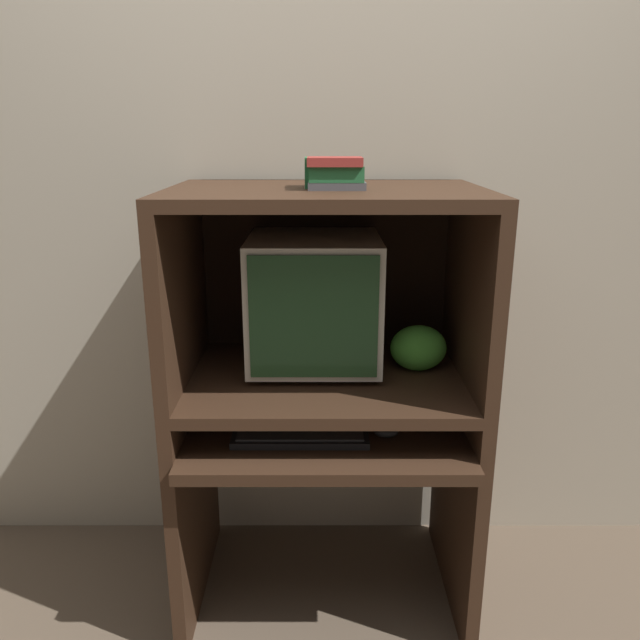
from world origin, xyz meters
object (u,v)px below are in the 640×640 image
at_px(crt_monitor, 312,301).
at_px(storage_box, 324,172).
at_px(snack_bag, 416,348).
at_px(mouse, 384,431).
at_px(keyboard, 298,436).
at_px(book_stack, 333,173).

xyz_separation_m(crt_monitor, storage_box, (0.04, -0.07, 0.40)).
bearing_deg(snack_bag, mouse, -120.87).
relative_size(snack_bag, storage_box, 1.47).
xyz_separation_m(keyboard, storage_box, (0.08, 0.18, 0.74)).
xyz_separation_m(mouse, snack_bag, (0.12, 0.19, 0.19)).
distance_m(keyboard, book_stack, 0.76).
bearing_deg(crt_monitor, storage_box, -62.64).
bearing_deg(mouse, snack_bag, 59.13).
height_order(crt_monitor, storage_box, storage_box).
bearing_deg(book_stack, storage_box, 112.18).
xyz_separation_m(snack_bag, storage_box, (-0.29, -0.03, 0.54)).
bearing_deg(mouse, book_stack, 146.72).
bearing_deg(keyboard, storage_box, 67.24).
height_order(crt_monitor, keyboard, crt_monitor).
relative_size(keyboard, mouse, 5.52).
bearing_deg(snack_bag, crt_monitor, 173.00).
relative_size(mouse, book_stack, 0.45).
bearing_deg(crt_monitor, keyboard, -98.89).
height_order(keyboard, storage_box, storage_box).
distance_m(crt_monitor, mouse, 0.46).
xyz_separation_m(book_stack, storage_box, (-0.03, 0.06, -0.00)).
relative_size(crt_monitor, mouse, 5.80).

